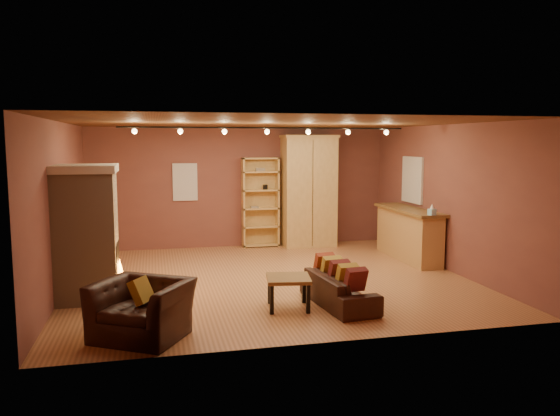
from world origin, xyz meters
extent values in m
plane|color=#985C35|center=(0.00, 0.00, 0.00)|extent=(7.00, 7.00, 0.00)
plane|color=brown|center=(0.00, 0.00, 2.80)|extent=(7.00, 7.00, 0.00)
cube|color=brown|center=(0.00, 3.25, 1.40)|extent=(7.00, 0.02, 2.80)
cube|color=brown|center=(-3.50, 0.00, 1.40)|extent=(0.02, 6.50, 2.80)
cube|color=brown|center=(3.50, 0.00, 1.40)|extent=(0.02, 6.50, 2.80)
cube|color=tan|center=(-3.05, -0.60, 1.00)|extent=(0.90, 0.90, 2.00)
cube|color=beige|center=(-3.05, -0.60, 2.06)|extent=(0.98, 0.98, 0.12)
cube|color=black|center=(-2.64, -0.60, 0.60)|extent=(0.10, 0.65, 0.55)
cone|color=orange|center=(-2.58, -0.60, 0.48)|extent=(0.10, 0.10, 0.22)
cube|color=silver|center=(-1.30, 3.23, 1.55)|extent=(0.56, 0.04, 0.86)
cube|color=#DCB36B|center=(0.44, 3.23, 1.05)|extent=(0.86, 0.04, 2.11)
cube|color=#DCB36B|center=(0.02, 3.08, 1.05)|extent=(0.04, 0.33, 2.11)
cube|color=#DCB36B|center=(0.85, 3.08, 1.05)|extent=(0.04, 0.33, 2.11)
cube|color=gray|center=(0.29, 3.08, 0.94)|extent=(0.18, 0.12, 0.05)
cube|color=black|center=(0.55, 3.08, 1.41)|extent=(0.10, 0.10, 0.12)
cube|color=#DCB36B|center=(0.44, 3.08, 0.04)|extent=(0.86, 0.33, 0.04)
cube|color=#DCB36B|center=(0.44, 3.08, 0.48)|extent=(0.86, 0.33, 0.04)
cube|color=#DCB36B|center=(0.44, 3.08, 0.91)|extent=(0.86, 0.33, 0.03)
cube|color=#DCB36B|center=(0.44, 3.08, 1.34)|extent=(0.86, 0.33, 0.04)
cube|color=#DCB36B|center=(0.44, 3.08, 1.77)|extent=(0.86, 0.33, 0.04)
cube|color=#DCB36B|center=(0.44, 3.08, 2.09)|extent=(0.86, 0.33, 0.04)
cube|color=#DCB36B|center=(1.57, 2.92, 1.28)|extent=(1.23, 0.67, 2.57)
cube|color=brown|center=(1.57, 2.59, 1.28)|extent=(0.02, 0.01, 2.47)
cube|color=#DCB36B|center=(1.57, 2.92, 2.60)|extent=(1.29, 0.73, 0.06)
cube|color=tan|center=(3.20, 0.98, 0.51)|extent=(0.49, 2.14, 1.02)
cube|color=brown|center=(3.20, 0.98, 1.05)|extent=(0.61, 2.26, 0.06)
cube|color=#8ECBE4|center=(3.15, -0.08, 1.14)|extent=(0.15, 0.15, 0.13)
cone|color=white|center=(3.15, -0.08, 1.26)|extent=(0.08, 0.08, 0.10)
cube|color=silver|center=(3.47, 1.40, 1.65)|extent=(0.05, 0.90, 1.00)
imported|color=black|center=(0.69, -1.79, 0.32)|extent=(0.65, 1.67, 0.64)
cube|color=maroon|center=(0.75, -2.34, 0.53)|extent=(0.32, 0.26, 0.36)
cube|color=#A8832B|center=(0.72, -2.06, 0.53)|extent=(0.32, 0.26, 0.36)
cube|color=maroon|center=(0.69, -1.79, 0.53)|extent=(0.32, 0.26, 0.36)
cube|color=#A8832B|center=(0.66, -1.52, 0.53)|extent=(0.32, 0.26, 0.36)
cube|color=maroon|center=(0.63, -1.24, 0.53)|extent=(0.32, 0.26, 0.36)
imported|color=black|center=(-2.20, -2.53, 0.49)|extent=(1.32, 1.19, 0.97)
cube|color=#A8832B|center=(-2.20, -2.53, 0.61)|extent=(0.35, 0.38, 0.34)
cube|color=brown|center=(-0.10, -1.78, 0.45)|extent=(0.72, 0.72, 0.05)
cube|color=black|center=(-0.36, -2.05, 0.21)|extent=(0.05, 0.05, 0.42)
cube|color=black|center=(0.17, -2.05, 0.21)|extent=(0.05, 0.05, 0.42)
cube|color=black|center=(-0.36, -1.52, 0.21)|extent=(0.05, 0.05, 0.42)
cube|color=black|center=(0.17, -1.52, 0.21)|extent=(0.05, 0.05, 0.42)
cylinder|color=black|center=(0.00, 0.20, 2.72)|extent=(5.20, 0.03, 0.03)
sphere|color=#FFD88C|center=(-2.30, 0.20, 2.65)|extent=(0.09, 0.09, 0.09)
sphere|color=#FFD88C|center=(-1.53, 0.20, 2.65)|extent=(0.09, 0.09, 0.09)
sphere|color=#FFD88C|center=(-0.77, 0.20, 2.65)|extent=(0.09, 0.09, 0.09)
sphere|color=#FFD88C|center=(0.00, 0.20, 2.65)|extent=(0.09, 0.09, 0.09)
sphere|color=#FFD88C|center=(0.77, 0.20, 2.65)|extent=(0.09, 0.09, 0.09)
sphere|color=#FFD88C|center=(1.53, 0.20, 2.65)|extent=(0.09, 0.09, 0.09)
sphere|color=#FFD88C|center=(2.30, 0.20, 2.65)|extent=(0.09, 0.09, 0.09)
camera|label=1|loc=(-2.01, -9.45, 2.47)|focal=35.00mm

